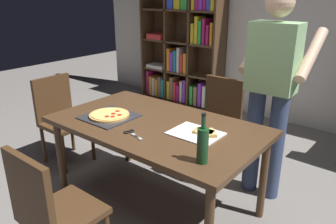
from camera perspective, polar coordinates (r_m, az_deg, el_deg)
ground_plane at (r=2.93m, az=-1.90°, el=-15.68°), size 12.00×12.00×0.00m
back_wall at (r=4.67m, az=19.83°, el=15.24°), size 6.40×0.10×2.80m
dining_table at (r=2.59m, az=-2.08°, el=-3.43°), size 1.66×0.96×0.75m
chair_near_camera at (r=2.13m, az=-19.84°, el=-15.59°), size 0.42×0.42×0.90m
chair_far_side at (r=3.39m, az=8.65°, el=-0.82°), size 0.42×0.42×0.90m
chair_left_end at (r=3.59m, az=-18.22°, el=-0.42°), size 0.42×0.42×0.90m
bookshelf at (r=5.20m, az=2.80°, el=11.38°), size 1.40×0.35×1.95m
person_serving_pizza at (r=2.80m, az=17.52°, el=4.46°), size 0.55×0.54×1.75m
pepperoni_pizza_on_tray at (r=2.71m, az=-10.16°, el=-0.60°), size 0.39×0.39×0.04m
pizza_slices_on_towel at (r=2.37m, az=5.43°, el=-3.68°), size 0.36×0.28×0.03m
wine_bottle at (r=1.95m, az=6.05°, el=-5.61°), size 0.07×0.07×0.32m
kitchen_scissors at (r=2.38m, az=-6.35°, el=-3.69°), size 0.20×0.10×0.01m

